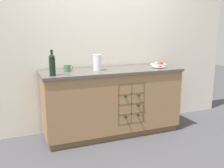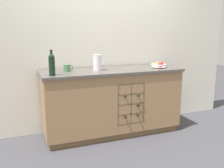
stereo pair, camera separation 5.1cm
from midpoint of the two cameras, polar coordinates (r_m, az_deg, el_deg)
The scene contains 7 objects.
ground_plane at distance 3.76m, azimuth -0.40°, elevation -11.00°, with size 14.00×14.00×0.00m, color #424247.
back_wall at distance 3.81m, azimuth -2.50°, elevation 9.11°, with size 4.40×0.06×2.55m, color silver.
kitchen_island at distance 3.59m, azimuth -0.36°, elevation -4.00°, with size 1.97×0.67×0.94m.
fruit_bowl at distance 3.74m, azimuth 10.16°, elevation 4.31°, with size 0.23×0.23×0.08m.
white_pitcher at distance 3.40m, azimuth -3.76°, elevation 4.98°, with size 0.17×0.12×0.22m.
ceramic_mug at distance 3.38m, azimuth -10.63°, elevation 3.62°, with size 0.13×0.09×0.09m.
standing_wine_bottle at distance 3.09m, azimuth -13.99°, elevation 4.41°, with size 0.08×0.08×0.31m.
Camera 1 is at (-1.28, -3.21, 1.48)m, focal length 40.00 mm.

